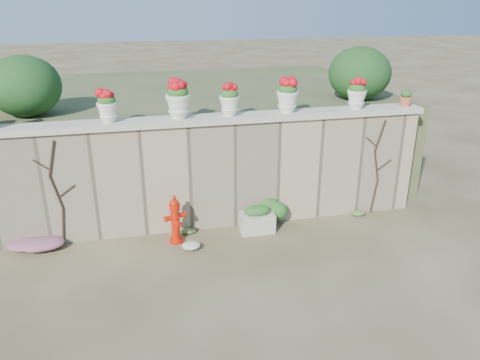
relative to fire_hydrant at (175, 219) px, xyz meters
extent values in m
plane|color=#493D24|center=(0.75, -1.23, -0.45)|extent=(80.00, 80.00, 0.00)
cube|color=tan|center=(0.75, 0.57, 0.55)|extent=(8.00, 0.40, 2.00)
cube|color=#BAB29D|center=(0.75, 0.57, 1.60)|extent=(8.10, 0.52, 0.10)
cube|color=#384C23|center=(0.75, 3.77, 0.55)|extent=(9.00, 6.00, 2.00)
ellipsoid|color=#143814|center=(-2.45, 1.77, 2.10)|extent=(1.30, 1.30, 1.10)
ellipsoid|color=#143814|center=(4.15, 1.77, 2.10)|extent=(1.30, 1.30, 1.10)
cylinder|color=black|center=(-1.91, 0.35, -0.10)|extent=(0.12, 0.04, 0.70)
cylinder|color=black|center=(-1.94, 0.35, 0.55)|extent=(0.17, 0.04, 0.61)
cylinder|color=black|center=(-1.93, 0.35, 1.15)|extent=(0.18, 0.04, 0.61)
cylinder|color=black|center=(-1.77, 0.35, 0.55)|extent=(0.30, 0.02, 0.22)
cylinder|color=black|center=(-2.10, 0.35, 1.05)|extent=(0.25, 0.02, 0.21)
cylinder|color=black|center=(3.99, 0.35, -0.10)|extent=(0.12, 0.04, 0.70)
cylinder|color=black|center=(3.96, 0.35, 0.55)|extent=(0.17, 0.04, 0.61)
cylinder|color=black|center=(3.97, 0.35, 1.15)|extent=(0.18, 0.04, 0.61)
cylinder|color=black|center=(4.13, 0.35, 0.55)|extent=(0.30, 0.02, 0.22)
cylinder|color=black|center=(3.80, 0.35, 1.05)|extent=(0.25, 0.02, 0.21)
cylinder|color=red|center=(0.00, 0.00, -0.43)|extent=(0.25, 0.25, 0.05)
cylinder|color=red|center=(0.00, 0.00, -0.09)|extent=(0.15, 0.15, 0.56)
cylinder|color=red|center=(0.00, 0.00, 0.05)|extent=(0.19, 0.19, 0.04)
cylinder|color=red|center=(0.00, 0.00, 0.24)|extent=(0.19, 0.19, 0.11)
ellipsoid|color=red|center=(0.00, 0.00, 0.33)|extent=(0.17, 0.17, 0.13)
cylinder|color=red|center=(0.00, 0.00, 0.40)|extent=(0.06, 0.06, 0.09)
cylinder|color=red|center=(-0.12, -0.04, 0.05)|extent=(0.15, 0.13, 0.09)
cylinder|color=red|center=(0.12, 0.05, 0.05)|extent=(0.15, 0.13, 0.09)
cylinder|color=red|center=(0.04, -0.09, -0.04)|extent=(0.11, 0.11, 0.08)
cube|color=#BAB29D|center=(1.50, 0.06, -0.27)|extent=(0.63, 0.37, 0.36)
ellipsoid|color=#1E5119|center=(1.50, 0.06, -0.02)|extent=(0.48, 0.29, 0.19)
ellipsoid|color=#1E5119|center=(1.86, 0.32, -0.12)|extent=(0.68, 0.62, 0.65)
ellipsoid|color=#BE2690|center=(-2.34, 0.30, -0.31)|extent=(1.00, 0.67, 0.27)
ellipsoid|color=white|center=(0.24, -0.38, -0.36)|extent=(0.51, 0.41, 0.18)
ellipsoid|color=#1E5119|center=(-0.97, 0.57, 2.02)|extent=(0.30, 0.30, 0.18)
ellipsoid|color=red|center=(-0.97, 0.57, 2.10)|extent=(0.26, 0.26, 0.19)
ellipsoid|color=#1E5119|center=(0.20, 0.57, 2.11)|extent=(0.36, 0.36, 0.22)
ellipsoid|color=red|center=(0.20, 0.57, 2.20)|extent=(0.32, 0.32, 0.23)
ellipsoid|color=#1E5119|center=(1.10, 0.57, 2.04)|extent=(0.31, 0.31, 0.18)
ellipsoid|color=red|center=(1.10, 0.57, 2.11)|extent=(0.27, 0.27, 0.19)
ellipsoid|color=#1E5119|center=(2.17, 0.57, 2.08)|extent=(0.34, 0.34, 0.20)
ellipsoid|color=red|center=(2.17, 0.57, 2.16)|extent=(0.30, 0.30, 0.21)
ellipsoid|color=#1E5119|center=(3.52, 0.57, 2.04)|extent=(0.31, 0.31, 0.19)
ellipsoid|color=red|center=(3.52, 0.57, 2.12)|extent=(0.27, 0.27, 0.19)
ellipsoid|color=#1E5119|center=(4.55, 0.57, 1.88)|extent=(0.20, 0.20, 0.14)
camera|label=1|loc=(-0.52, -7.40, 3.66)|focal=35.00mm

